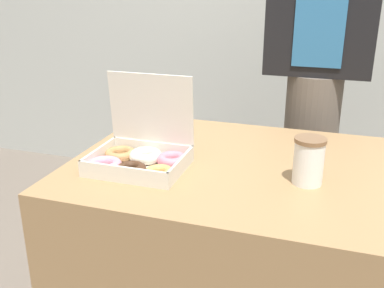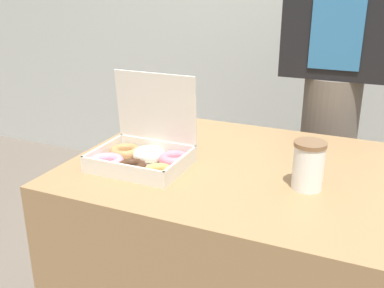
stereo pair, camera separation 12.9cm
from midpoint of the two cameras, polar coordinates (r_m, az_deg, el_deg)
The scene contains 4 objects.
table at distance 1.66m, azimuth 4.14°, elevation -14.48°, with size 1.14×0.85×0.74m.
donut_box at distance 1.46m, azimuth -9.15°, elevation -1.45°, with size 0.33×0.26×0.29m.
coffee_cup at distance 1.35m, azimuth 11.97°, elevation -2.14°, with size 0.09×0.09×0.14m.
person_customer at distance 2.05m, azimuth 13.86°, elevation 9.72°, with size 0.45×0.25×1.76m.
Camera 1 is at (0.26, -1.35, 1.32)m, focal length 42.00 mm.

